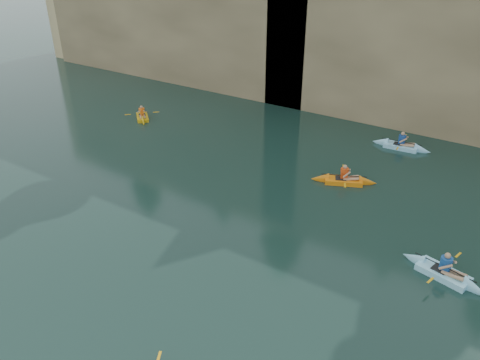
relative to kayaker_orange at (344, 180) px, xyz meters
The scene contains 10 objects.
ground 12.79m from the kayaker_orange, 88.86° to the right, with size 160.00×160.00×0.00m, color black.
cliff 18.18m from the kayaker_orange, 89.15° to the left, with size 70.00×16.00×12.00m, color tan.
cliff_slab_west 22.64m from the kayaker_orange, 153.57° to the left, with size 26.00×2.40×10.56m, color tan.
cliff_slab_center 11.49m from the kayaker_orange, 77.06° to the left, with size 24.00×2.40×11.40m, color tan.
sea_cave_west 20.06m from the kayaker_orange, 152.69° to the left, with size 4.50×1.00×4.00m, color black.
sea_cave_center 10.00m from the kayaker_orange, 112.23° to the left, with size 3.50×1.00×3.20m, color black.
kayaker_orange is the anchor object (origin of this frame).
kayaker_ltblue_near 7.72m from the kayaker_orange, 39.47° to the right, with size 3.47×2.54×1.34m.
kayaker_yellow 15.18m from the kayaker_orange, behind, with size 2.60×2.46×1.18m.
kayaker_ltblue_mid 6.04m from the kayaker_orange, 78.25° to the left, with size 3.46×2.55×1.30m.
Camera 1 is at (6.81, -7.87, 11.59)m, focal length 35.00 mm.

